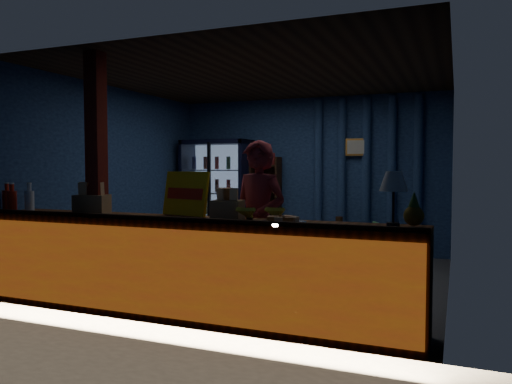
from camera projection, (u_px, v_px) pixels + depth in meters
ground at (260, 276)px, 6.53m from camera, size 4.60×4.60×0.00m
room_walls at (260, 156)px, 6.45m from camera, size 4.60×4.60×4.60m
counter at (187, 268)px, 4.74m from camera, size 4.40×0.57×0.99m
support_post at (97, 180)px, 5.10m from camera, size 0.16×0.16×2.60m
beverage_cooler at (219, 195)px, 8.84m from camera, size 1.20×0.62×1.90m
bottle_shelf at (266, 203)px, 8.66m from camera, size 0.50×0.28×1.60m
curtain_folds at (366, 175)px, 8.07m from camera, size 1.74×0.14×2.50m
framed_picture at (357, 147)px, 8.06m from camera, size 0.36×0.04×0.28m
shopkeeper at (258, 224)px, 5.06m from camera, size 0.70×0.54×1.71m
green_chair at (359, 243)px, 7.40m from camera, size 0.87×0.88×0.61m
side_table at (339, 242)px, 7.65m from camera, size 0.69×0.56×0.67m
yellow_sign at (186, 194)px, 4.97m from camera, size 0.56×0.23×0.44m
soda_bottles at (16, 200)px, 5.39m from camera, size 0.42×0.18×0.32m
snack_box_left at (92, 203)px, 5.09m from camera, size 0.37×0.33×0.33m
snack_box_centre at (227, 208)px, 4.62m from camera, size 0.30×0.26×0.29m
pastry_tray at (283, 221)px, 4.26m from camera, size 0.41×0.41×0.07m
banana_bunches at (251, 213)px, 4.51m from camera, size 0.68×0.28×0.15m
table_lamp at (394, 184)px, 4.03m from camera, size 0.23×0.23×0.45m
pineapple at (414, 213)px, 4.05m from camera, size 0.16×0.16×0.28m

